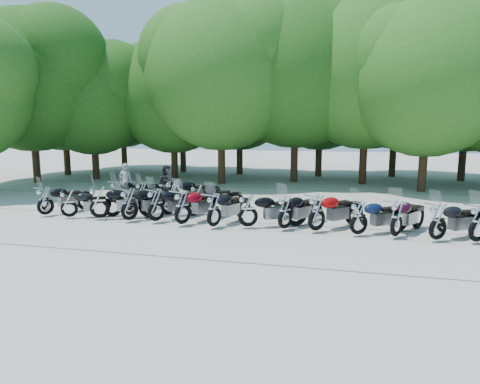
% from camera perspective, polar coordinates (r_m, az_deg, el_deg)
% --- Properties ---
extents(ground, '(90.00, 90.00, 0.00)m').
position_cam_1_polar(ground, '(14.11, -1.49, -5.34)').
color(ground, '#A9A398').
rests_on(ground, ground).
extents(tree_0, '(7.50, 7.50, 9.21)m').
position_cam_1_polar(tree_0, '(32.44, -22.52, 11.74)').
color(tree_0, '#3A2614').
rests_on(tree_0, ground).
extents(tree_1, '(6.97, 6.97, 8.55)m').
position_cam_1_polar(tree_1, '(29.08, -19.09, 11.57)').
color(tree_1, '#3A2614').
rests_on(tree_1, ground).
extents(tree_2, '(7.31, 7.31, 8.97)m').
position_cam_1_polar(tree_2, '(28.28, -8.93, 12.53)').
color(tree_2, '#3A2614').
rests_on(tree_2, ground).
extents(tree_3, '(8.70, 8.70, 10.67)m').
position_cam_1_polar(tree_3, '(25.63, -2.55, 15.28)').
color(tree_3, '#3A2614').
rests_on(tree_3, ground).
extents(tree_4, '(9.13, 9.13, 11.20)m').
position_cam_1_polar(tree_4, '(26.64, 7.47, 15.66)').
color(tree_4, '#3A2614').
rests_on(tree_4, ground).
extents(tree_5, '(9.04, 9.04, 11.10)m').
position_cam_1_polar(tree_5, '(26.58, 16.58, 15.25)').
color(tree_5, '#3A2614').
rests_on(tree_5, ground).
extents(tree_6, '(8.00, 8.00, 9.82)m').
position_cam_1_polar(tree_6, '(24.41, 23.84, 13.67)').
color(tree_6, '#3A2614').
rests_on(tree_6, ground).
extents(tree_9, '(7.59, 7.59, 9.32)m').
position_cam_1_polar(tree_9, '(35.31, -15.48, 11.91)').
color(tree_9, '#3A2614').
rests_on(tree_9, ground).
extents(tree_10, '(7.78, 7.78, 9.55)m').
position_cam_1_polar(tree_10, '(32.51, -7.76, 12.68)').
color(tree_10, '#3A2614').
rests_on(tree_10, ground).
extents(tree_11, '(7.56, 7.56, 9.28)m').
position_cam_1_polar(tree_11, '(30.59, -0.05, 12.70)').
color(tree_11, '#3A2614').
rests_on(tree_11, ground).
extents(tree_12, '(7.88, 7.88, 9.67)m').
position_cam_1_polar(tree_12, '(29.79, 10.69, 13.09)').
color(tree_12, '#3A2614').
rests_on(tree_12, ground).
extents(tree_13, '(8.31, 8.31, 10.20)m').
position_cam_1_polar(tree_13, '(30.90, 20.16, 13.14)').
color(tree_13, '#3A2614').
rests_on(tree_13, ground).
extents(tree_14, '(8.02, 8.02, 9.84)m').
position_cam_1_polar(tree_14, '(30.19, 28.14, 12.36)').
color(tree_14, '#3A2614').
rests_on(tree_14, ground).
extents(tree_17, '(8.31, 8.31, 10.20)m').
position_cam_1_polar(tree_17, '(28.90, -26.19, 13.12)').
color(tree_17, '#3A2614').
rests_on(tree_17, ground).
extents(motorcycle_0, '(1.65, 2.36, 1.30)m').
position_cam_1_polar(motorcycle_0, '(17.98, -24.54, -0.94)').
color(motorcycle_0, black).
rests_on(motorcycle_0, ground).
extents(motorcycle_1, '(2.22, 1.60, 1.22)m').
position_cam_1_polar(motorcycle_1, '(17.20, -21.85, -1.31)').
color(motorcycle_1, black).
rests_on(motorcycle_1, ground).
extents(motorcycle_2, '(2.59, 1.82, 1.42)m').
position_cam_1_polar(motorcycle_2, '(16.57, -18.22, -1.13)').
color(motorcycle_2, black).
rests_on(motorcycle_2, ground).
extents(motorcycle_3, '(1.82, 2.54, 1.40)m').
position_cam_1_polar(motorcycle_3, '(15.90, -14.54, -1.42)').
color(motorcycle_3, black).
rests_on(motorcycle_3, ground).
extents(motorcycle_4, '(1.89, 2.55, 1.41)m').
position_cam_1_polar(motorcycle_4, '(15.52, -11.14, -1.52)').
color(motorcycle_4, black).
rests_on(motorcycle_4, ground).
extents(motorcycle_5, '(1.76, 2.60, 1.42)m').
position_cam_1_polar(motorcycle_5, '(14.91, -7.67, -1.85)').
color(motorcycle_5, maroon).
rests_on(motorcycle_5, ground).
extents(motorcycle_6, '(1.56, 2.51, 1.36)m').
position_cam_1_polar(motorcycle_6, '(14.47, -3.49, -2.23)').
color(motorcycle_6, black).
rests_on(motorcycle_6, ground).
extents(motorcycle_7, '(2.46, 1.72, 1.35)m').
position_cam_1_polar(motorcycle_7, '(14.42, 1.09, -2.28)').
color(motorcycle_7, black).
rests_on(motorcycle_7, ground).
extents(motorcycle_8, '(1.83, 2.42, 1.35)m').
position_cam_1_polar(motorcycle_8, '(14.23, 6.04, -2.48)').
color(motorcycle_8, black).
rests_on(motorcycle_8, ground).
extents(motorcycle_9, '(2.24, 2.40, 1.43)m').
position_cam_1_polar(motorcycle_9, '(14.08, 10.21, -2.53)').
color(motorcycle_9, '#9F0507').
rests_on(motorcycle_9, ground).
extents(motorcycle_10, '(2.26, 1.94, 1.30)m').
position_cam_1_polar(motorcycle_10, '(13.92, 15.59, -3.11)').
color(motorcycle_10, '#0C1537').
rests_on(motorcycle_10, ground).
extents(motorcycle_11, '(1.81, 2.44, 1.35)m').
position_cam_1_polar(motorcycle_11, '(14.02, 20.16, -3.14)').
color(motorcycle_11, '#300619').
rests_on(motorcycle_11, ground).
extents(motorcycle_12, '(2.31, 2.00, 1.33)m').
position_cam_1_polar(motorcycle_12, '(14.08, 24.92, -3.42)').
color(motorcycle_12, black).
rests_on(motorcycle_12, ground).
extents(motorcycle_13, '(2.37, 1.94, 1.34)m').
position_cam_1_polar(motorcycle_13, '(14.38, 29.20, -3.46)').
color(motorcycle_13, black).
rests_on(motorcycle_13, ground).
extents(motorcycle_14, '(1.53, 2.28, 1.25)m').
position_cam_1_polar(motorcycle_14, '(19.21, -16.07, 0.03)').
color(motorcycle_14, black).
rests_on(motorcycle_14, ground).
extents(motorcycle_15, '(1.73, 2.21, 1.24)m').
position_cam_1_polar(motorcycle_15, '(18.68, -12.87, -0.10)').
color(motorcycle_15, black).
rests_on(motorcycle_15, ground).
extents(motorcycle_16, '(2.33, 2.35, 1.43)m').
position_cam_1_polar(motorcycle_16, '(17.85, -8.81, -0.08)').
color(motorcycle_16, black).
rests_on(motorcycle_16, ground).
extents(motorcycle_17, '(2.22, 1.59, 1.22)m').
position_cam_1_polar(motorcycle_17, '(17.46, -5.62, -0.56)').
color(motorcycle_17, black).
rests_on(motorcycle_17, ground).
extents(rider_0, '(0.66, 0.45, 1.74)m').
position_cam_1_polar(rider_0, '(20.61, -14.97, 1.35)').
color(rider_0, gray).
rests_on(rider_0, ground).
extents(rider_1, '(0.89, 0.73, 1.71)m').
position_cam_1_polar(rider_1, '(19.31, -9.83, 1.00)').
color(rider_1, black).
rests_on(rider_1, ground).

